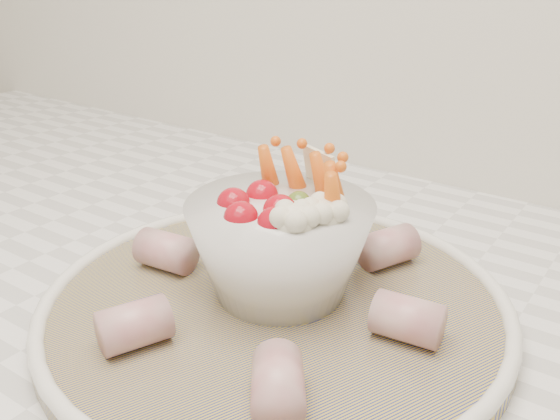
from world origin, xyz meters
The scene contains 3 objects.
serving_platter centered at (-0.16, 1.40, 0.93)m, with size 0.48×0.48×0.02m.
veggie_bowl centered at (-0.16, 1.42, 0.98)m, with size 0.14×0.14×0.11m.
cured_meat_rolls centered at (-0.16, 1.40, 0.95)m, with size 0.26×0.26×0.03m.
Camera 1 is at (0.08, 1.06, 1.20)m, focal length 40.00 mm.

